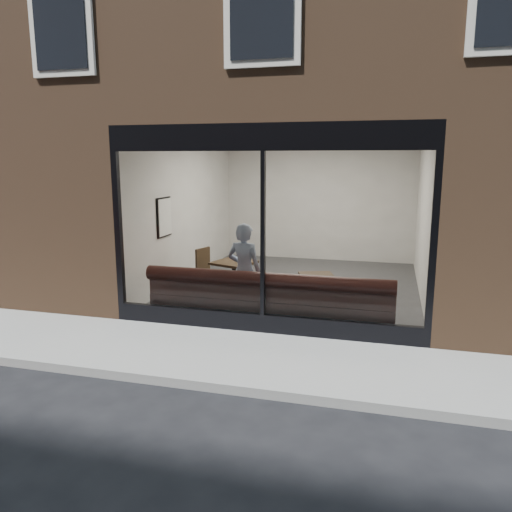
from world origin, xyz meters
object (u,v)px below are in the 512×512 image
(banquette, at_px, (269,311))
(cafe_table_right, at_px, (317,276))
(person, at_px, (244,271))
(cafe_chair_left, at_px, (196,282))
(cafe_table_left, at_px, (234,263))

(banquette, relative_size, cafe_table_right, 7.13)
(person, bearing_deg, banquette, 163.84)
(cafe_table_right, height_order, cafe_chair_left, cafe_table_right)
(cafe_table_left, relative_size, cafe_table_right, 1.25)
(banquette, relative_size, cafe_chair_left, 9.59)
(cafe_chair_left, bearing_deg, person, 155.38)
(cafe_table_left, height_order, cafe_table_right, cafe_table_left)
(banquette, xyz_separation_m, cafe_chair_left, (-1.88, 1.51, 0.01))
(cafe_table_right, relative_size, cafe_chair_left, 1.34)
(banquette, height_order, cafe_table_right, cafe_table_right)
(cafe_table_left, distance_m, cafe_chair_left, 1.07)
(banquette, distance_m, cafe_chair_left, 2.41)
(cafe_table_right, bearing_deg, cafe_chair_left, 159.71)
(person, height_order, cafe_table_right, person)
(person, bearing_deg, cafe_chair_left, -34.57)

